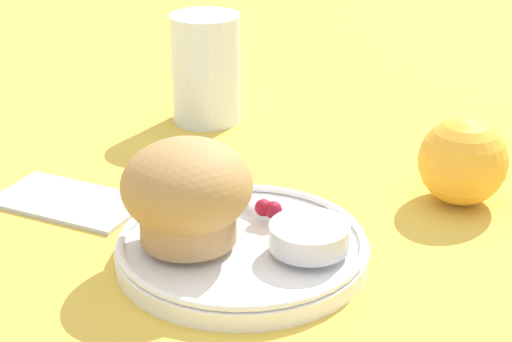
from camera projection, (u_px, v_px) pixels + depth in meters
ground_plane at (255, 247)px, 0.67m from camera, size 3.00×3.00×0.00m
plate at (244, 249)px, 0.65m from camera, size 0.19×0.19×0.02m
muffin at (187, 193)px, 0.63m from camera, size 0.10×0.10×0.08m
cream_ramekin at (309, 235)px, 0.63m from camera, size 0.06×0.06×0.02m
berry_pair at (266, 208)px, 0.67m from camera, size 0.03×0.01×0.01m
butter_knife at (270, 210)px, 0.68m from camera, size 0.15×0.07×0.00m
orange_fruit at (463, 161)px, 0.73m from camera, size 0.08×0.08×0.08m
juice_glass at (206, 68)px, 0.90m from camera, size 0.07×0.07×0.12m
folded_napkin at (71, 198)px, 0.74m from camera, size 0.13×0.07×0.01m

